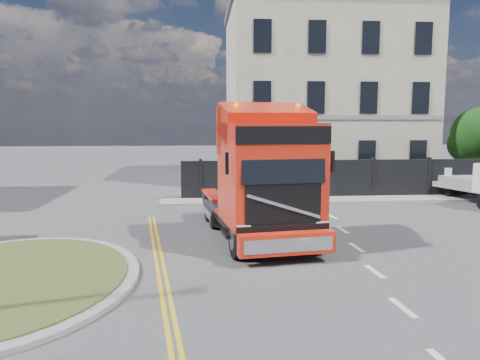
{
  "coord_description": "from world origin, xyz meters",
  "views": [
    {
      "loc": [
        -1.95,
        -14.61,
        4.05
      ],
      "look_at": [
        -0.51,
        2.84,
        1.8
      ],
      "focal_mm": 35.0,
      "sensor_mm": 36.0,
      "label": 1
    }
  ],
  "objects": [
    {
      "name": "truck",
      "position": [
        0.07,
        0.47,
        2.0
      ],
      "size": [
        3.75,
        7.76,
        4.47
      ],
      "rotation": [
        0.0,
        0.0,
        0.14
      ],
      "color": "black",
      "rests_on": "ground"
    },
    {
      "name": "pavement_far",
      "position": [
        6.0,
        8.1,
        0.06
      ],
      "size": [
        20.0,
        1.6,
        0.12
      ],
      "primitive_type": "cube",
      "color": "gray",
      "rests_on": "ground"
    },
    {
      "name": "georgian_building",
      "position": [
        6.0,
        16.5,
        5.77
      ],
      "size": [
        12.3,
        10.3,
        12.8
      ],
      "color": "beige",
      "rests_on": "ground"
    },
    {
      "name": "tree",
      "position": [
        14.38,
        12.1,
        3.05
      ],
      "size": [
        3.2,
        3.2,
        4.8
      ],
      "color": "#382619",
      "rests_on": "ground"
    },
    {
      "name": "hoarding_fence",
      "position": [
        6.55,
        9.0,
        1.0
      ],
      "size": [
        18.8,
        0.25,
        2.0
      ],
      "color": "black",
      "rests_on": "ground"
    },
    {
      "name": "ground",
      "position": [
        0.0,
        0.0,
        0.0
      ],
      "size": [
        120.0,
        120.0,
        0.0
      ],
      "primitive_type": "plane",
      "color": "#424244",
      "rests_on": "ground"
    }
  ]
}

